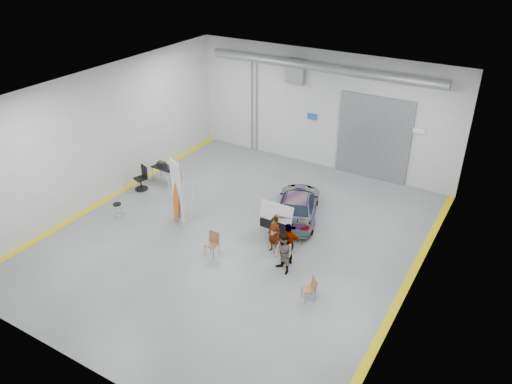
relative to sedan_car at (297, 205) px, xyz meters
The scene contains 13 objects.
ground 3.04m from the sedan_car, 118.24° to the right, with size 16.00×16.00×0.00m, color slate.
room_shell 3.68m from the sedan_car, 160.91° to the right, with size 14.02×16.18×6.01m.
sedan_car is the anchor object (origin of this frame).
person_a 2.84m from the sedan_car, 81.96° to the right, with size 0.56×0.37×1.55m, color #8A5D4B.
person_b 3.98m from the sedan_car, 70.91° to the right, with size 0.80×0.62×1.65m, color slate.
person_c 3.40m from the sedan_car, 69.41° to the right, with size 0.99×0.41×1.70m, color #905C30.
surfboard_display 5.11m from the sedan_car, 144.03° to the right, with size 0.80×0.48×3.03m.
folding_chair_near 4.49m from the sedan_car, 110.37° to the right, with size 0.47×0.48×0.94m.
folding_chair_far 5.43m from the sedan_car, 59.37° to the right, with size 0.58×0.66×0.88m.
shop_stool 7.76m from the sedan_car, 148.30° to the right, with size 0.37×0.37×0.73m.
work_table 7.09m from the sedan_car, behind, with size 1.34×0.71×1.07m.
office_chair 7.71m from the sedan_car, 168.84° to the right, with size 0.66×0.69×1.17m.
trunk_lid 1.96m from the sedan_car, 90.00° to the right, with size 1.42×0.86×0.04m, color silver.
Camera 1 is at (9.39, -14.30, 11.38)m, focal length 35.00 mm.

